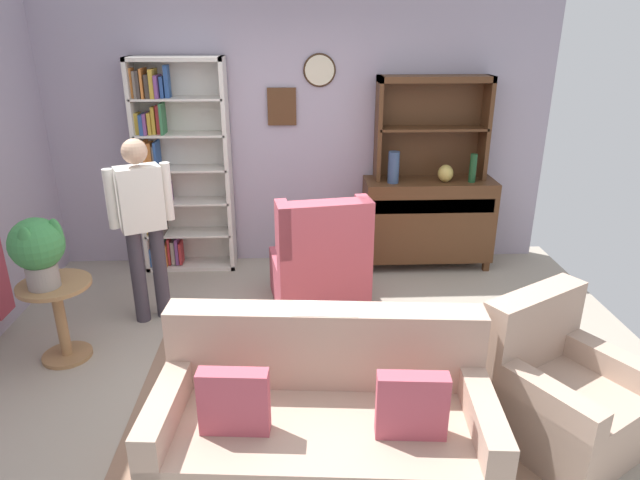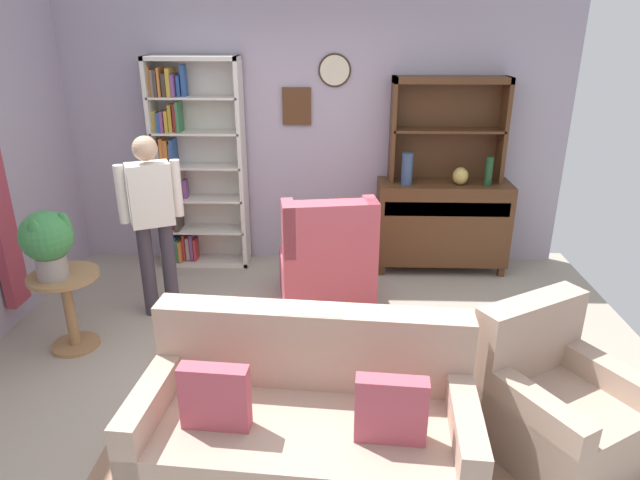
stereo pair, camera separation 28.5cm
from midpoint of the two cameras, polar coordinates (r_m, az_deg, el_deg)
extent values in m
cube|color=#9E9384|center=(4.25, 0.50, -13.17)|extent=(5.40, 4.60, 0.02)
cube|color=#A399AD|center=(5.71, 1.09, 11.36)|extent=(5.00, 0.06, 2.80)
cylinder|color=beige|center=(5.60, 3.03, 16.91)|extent=(0.28, 0.03, 0.28)
torus|color=#382314|center=(5.60, 3.03, 16.91)|extent=(0.31, 0.02, 0.31)
cube|color=#4C2D19|center=(5.63, -0.90, 13.48)|extent=(0.28, 0.03, 0.36)
cube|color=#846651|center=(4.00, 3.36, -15.48)|extent=(2.73, 1.84, 0.01)
cube|color=silver|center=(5.83, -14.91, 7.34)|extent=(0.04, 0.30, 2.10)
cube|color=silver|center=(5.65, -6.45, 7.47)|extent=(0.04, 0.30, 2.10)
cube|color=silver|center=(5.57, -11.51, 17.75)|extent=(0.90, 0.30, 0.04)
cube|color=silver|center=(6.05, -10.08, -2.07)|extent=(0.90, 0.30, 0.04)
cube|color=silver|center=(5.86, -10.46, 7.77)|extent=(0.90, 0.01, 2.10)
cube|color=silver|center=(5.92, -10.30, 1.10)|extent=(0.86, 0.30, 0.02)
cube|color=#284C8C|center=(6.08, -13.88, -1.01)|extent=(0.02, 0.22, 0.19)
cube|color=#B22D33|center=(6.06, -13.59, -0.79)|extent=(0.03, 0.18, 0.24)
cube|color=#284C8C|center=(6.05, -13.23, -0.75)|extent=(0.04, 0.12, 0.25)
cube|color=#337247|center=(6.04, -12.86, -0.84)|extent=(0.03, 0.22, 0.23)
cube|color=#CC7233|center=(6.04, -12.56, -0.89)|extent=(0.03, 0.24, 0.22)
cube|color=#B22D33|center=(6.02, -12.29, -0.63)|extent=(0.02, 0.15, 0.28)
cube|color=gray|center=(6.02, -11.93, -0.78)|extent=(0.04, 0.13, 0.24)
cube|color=#723F7F|center=(6.00, -11.55, -0.66)|extent=(0.03, 0.15, 0.27)
cube|color=#B22D33|center=(6.00, -11.21, -0.86)|extent=(0.03, 0.15, 0.23)
cube|color=silver|center=(5.81, -10.52, 4.21)|extent=(0.86, 0.30, 0.02)
cube|color=gold|center=(5.95, -14.12, 2.41)|extent=(0.04, 0.16, 0.28)
cube|color=#284C8C|center=(5.95, -13.73, 1.99)|extent=(0.02, 0.22, 0.19)
cube|color=#B22D33|center=(5.93, -13.34, 2.14)|extent=(0.04, 0.10, 0.22)
cube|color=#3F3833|center=(5.92, -12.86, 2.10)|extent=(0.04, 0.24, 0.21)
cube|color=silver|center=(5.72, -10.75, 7.43)|extent=(0.86, 0.30, 0.02)
cube|color=#337247|center=(5.86, -14.42, 5.31)|extent=(0.03, 0.14, 0.23)
cube|color=#337247|center=(5.84, -14.04, 5.32)|extent=(0.03, 0.17, 0.23)
cube|color=#CC7233|center=(5.83, -13.61, 5.35)|extent=(0.04, 0.14, 0.24)
cube|color=#CC7233|center=(5.81, -13.18, 5.58)|extent=(0.04, 0.20, 0.29)
cube|color=gray|center=(5.80, -12.69, 5.60)|extent=(0.04, 0.22, 0.29)
cube|color=#723F7F|center=(5.80, -12.18, 5.13)|extent=(0.04, 0.10, 0.19)
cube|color=silver|center=(5.65, -10.99, 10.73)|extent=(0.86, 0.30, 0.02)
cube|color=gray|center=(5.78, -14.71, 8.37)|extent=(0.03, 0.14, 0.20)
cube|color=#CC7233|center=(5.76, -14.36, 8.72)|extent=(0.04, 0.13, 0.27)
cube|color=#CC7233|center=(5.75, -13.93, 8.64)|extent=(0.04, 0.15, 0.25)
cube|color=gray|center=(5.74, -13.56, 8.48)|extent=(0.02, 0.14, 0.22)
cube|color=#284C8C|center=(5.73, -13.31, 8.71)|extent=(0.03, 0.21, 0.27)
cube|color=silver|center=(5.60, -11.23, 14.11)|extent=(0.86, 0.30, 0.02)
cube|color=gold|center=(5.72, -15.03, 11.63)|extent=(0.04, 0.13, 0.20)
cube|color=#284C8C|center=(5.70, -14.57, 11.60)|extent=(0.04, 0.21, 0.19)
cube|color=#723F7F|center=(5.69, -14.24, 11.66)|extent=(0.03, 0.21, 0.20)
cube|color=gold|center=(5.68, -13.88, 11.70)|extent=(0.03, 0.16, 0.20)
cube|color=gold|center=(5.67, -13.54, 11.98)|extent=(0.03, 0.11, 0.25)
cube|color=#B22D33|center=(5.66, -13.10, 12.06)|extent=(0.03, 0.10, 0.27)
cube|color=#337247|center=(5.65, -12.73, 12.18)|extent=(0.02, 0.20, 0.29)
cube|color=#CC7233|center=(5.67, -15.47, 15.31)|extent=(0.02, 0.12, 0.27)
cube|color=gray|center=(5.66, -15.14, 15.21)|extent=(0.03, 0.16, 0.24)
cube|color=#3F3833|center=(5.65, -14.79, 15.27)|extent=(0.03, 0.22, 0.25)
cube|color=#CC7233|center=(5.64, -14.44, 15.37)|extent=(0.02, 0.23, 0.27)
cube|color=#3F3833|center=(5.63, -14.00, 15.13)|extent=(0.04, 0.18, 0.21)
cube|color=gold|center=(5.62, -13.55, 15.40)|extent=(0.04, 0.22, 0.26)
cube|color=#723F7F|center=(5.61, -13.12, 15.15)|extent=(0.03, 0.24, 0.21)
cube|color=#284C8C|center=(5.60, -12.70, 15.10)|extent=(0.03, 0.14, 0.19)
cube|color=#284C8C|center=(5.59, -12.26, 15.63)|extent=(0.04, 0.11, 0.29)
cube|color=#4C2D19|center=(5.80, 13.70, 1.80)|extent=(1.30, 0.45, 0.82)
cube|color=#4C2D19|center=(5.72, 7.73, -3.03)|extent=(0.06, 0.06, 0.10)
cube|color=#4C2D19|center=(5.96, 19.29, -3.05)|extent=(0.06, 0.06, 0.10)
cube|color=#4C2D19|center=(6.04, 7.42, -1.66)|extent=(0.06, 0.06, 0.10)
cube|color=#4C2D19|center=(6.27, 18.40, -1.73)|extent=(0.06, 0.06, 0.10)
cube|color=#3D2414|center=(5.53, 14.31, 3.03)|extent=(1.20, 0.01, 0.14)
cube|color=#4C2D19|center=(5.56, 8.92, 11.04)|extent=(0.04, 0.26, 1.00)
cube|color=#4C2D19|center=(5.78, 19.57, 10.48)|extent=(0.04, 0.26, 1.00)
cube|color=#4C2D19|center=(5.59, 14.81, 15.53)|extent=(1.10, 0.26, 0.06)
cube|color=#4C2D19|center=(5.65, 14.36, 10.80)|extent=(1.06, 0.26, 0.02)
cube|color=#4C2D19|center=(5.77, 14.11, 11.03)|extent=(1.10, 0.01, 1.00)
cylinder|color=#33476B|center=(5.50, 10.36, 7.14)|extent=(0.11, 0.11, 0.31)
ellipsoid|color=tan|center=(5.63, 15.57, 6.29)|extent=(0.15, 0.15, 0.17)
cylinder|color=#194223|center=(5.66, 18.25, 6.67)|extent=(0.07, 0.07, 0.28)
cube|color=tan|center=(3.28, 1.16, -20.49)|extent=(1.86, 0.99, 0.42)
cube|color=tan|center=(3.27, 1.76, -10.78)|extent=(1.81, 0.34, 0.48)
cube|color=tan|center=(3.38, -13.70, -17.76)|extent=(0.21, 0.86, 0.60)
cube|color=tan|center=(3.27, 16.72, -19.61)|extent=(0.21, 0.86, 0.60)
cube|color=#B74C5B|center=(3.01, -7.91, -15.65)|extent=(0.37, 0.13, 0.36)
cube|color=#B74C5B|center=(2.94, 10.14, -16.75)|extent=(0.37, 0.13, 0.36)
cube|color=white|center=(3.15, 1.81, -7.05)|extent=(0.37, 0.21, 0.00)
cube|color=tan|center=(3.78, 25.28, -16.64)|extent=(1.04, 1.05, 0.40)
cube|color=tan|center=(3.68, 22.67, -8.99)|extent=(0.74, 0.54, 0.48)
cube|color=tan|center=(3.52, 22.35, -17.59)|extent=(0.52, 0.74, 0.55)
cube|color=tan|center=(3.95, 28.21, -14.02)|extent=(0.52, 0.74, 0.55)
cube|color=#B74C5B|center=(5.06, 2.16, -4.26)|extent=(0.89, 0.91, 0.42)
cube|color=#B74C5B|center=(4.57, 2.84, 0.05)|extent=(0.80, 0.32, 0.63)
cube|color=#B74C5B|center=(4.64, 6.92, 1.50)|extent=(0.14, 0.29, 0.44)
cube|color=#B74C5B|center=(4.53, -1.46, 1.15)|extent=(0.14, 0.29, 0.44)
cylinder|color=#997047|center=(4.57, -23.12, -3.43)|extent=(0.52, 0.52, 0.03)
cylinder|color=#997047|center=(4.70, -22.56, -6.91)|extent=(0.08, 0.08, 0.60)
cylinder|color=#997047|center=(4.84, -22.08, -9.88)|extent=(0.36, 0.36, 0.03)
cylinder|color=gray|center=(4.50, -24.04, -2.53)|extent=(0.22, 0.22, 0.18)
sphere|color=#387F42|center=(4.42, -24.51, 0.34)|extent=(0.37, 0.37, 0.37)
ellipsoid|color=#387F42|center=(4.29, -25.35, 0.25)|extent=(0.11, 0.07, 0.26)
ellipsoid|color=#387F42|center=(4.37, -22.93, 0.99)|extent=(0.11, 0.07, 0.26)
cylinder|color=#38333D|center=(4.96, -15.59, -3.06)|extent=(0.16, 0.16, 0.82)
cylinder|color=#38333D|center=(4.98, -13.55, -2.74)|extent=(0.16, 0.16, 0.82)
cube|color=silver|center=(4.74, -15.32, 4.50)|extent=(0.39, 0.33, 0.52)
sphere|color=tan|center=(4.65, -15.78, 8.97)|extent=(0.27, 0.27, 0.20)
cylinder|color=silver|center=(4.71, -17.98, 4.43)|extent=(0.11, 0.11, 0.48)
cylinder|color=silver|center=(4.77, -12.74, 5.15)|extent=(0.11, 0.11, 0.48)
camera|label=1|loc=(0.14, -87.94, 0.81)|focal=31.37mm
camera|label=2|loc=(0.14, 92.06, -0.81)|focal=31.37mm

